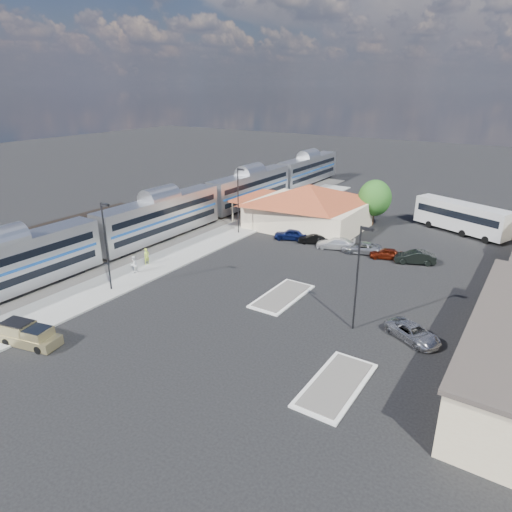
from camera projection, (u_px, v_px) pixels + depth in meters
The scene contains 23 objects.
ground at pixel (236, 295), 44.51m from camera, with size 280.00×280.00×0.00m, color black.
railbed at pixel (144, 236), 61.47m from camera, with size 16.00×100.00×0.12m, color #4C4944.
platform at pixel (184, 253), 55.30m from camera, with size 5.50×92.00×0.18m, color gray.
passenger_train at pixel (161, 218), 59.35m from camera, with size 3.00×104.00×5.55m.
freight_cars at pixel (87, 231), 57.21m from camera, with size 2.80×46.00×4.00m.
station_depot at pixel (308, 206), 64.54m from camera, with size 18.35×12.24×6.20m.
traffic_island_south at pixel (282, 296), 44.00m from camera, with size 3.30×7.50×0.21m.
traffic_island_north at pixel (336, 384), 31.06m from camera, with size 3.30×7.50×0.21m.
lamp_plat_s at pixel (106, 240), 43.48m from camera, with size 1.08×0.25×9.00m.
lamp_plat_n at pixel (239, 196), 60.72m from camera, with size 1.08×0.25×9.00m.
lamp_lot at pixel (359, 270), 36.45m from camera, with size 1.08×0.25×9.00m.
tree_depot at pixel (375, 198), 65.07m from camera, with size 4.71×4.71×6.63m.
pickup_truck at pixel (29, 335), 35.73m from camera, with size 5.27×2.86×1.73m.
suv at pixel (413, 333), 36.41m from camera, with size 2.20×4.76×1.32m, color #9FA0A6.
coach_bus at pixel (461, 216), 62.17m from camera, with size 13.07×7.50×4.16m.
person_a at pixel (147, 256), 51.22m from camera, with size 0.69×0.45×1.90m, color #A9C43D.
person_b at pixel (134, 264), 48.97m from camera, with size 0.90×0.70×1.86m, color silver.
parked_car_a at pixel (291, 234), 59.96m from camera, with size 1.74×4.33×1.48m, color #0E1746.
parked_car_b at pixel (313, 239), 58.59m from camera, with size 1.38×3.95×1.30m, color black.
parked_car_c at pixel (336, 243), 56.70m from camera, with size 1.97×4.85×1.41m, color white.
parked_car_d at pixel (361, 248), 55.32m from camera, with size 2.24×4.87×1.35m, color gray.
parked_car_e at pixel (386, 253), 53.46m from camera, with size 1.53×3.80×1.29m, color #661A0B.
parked_car_f at pixel (415, 257), 52.02m from camera, with size 1.59×4.57×1.51m, color black.
Camera 1 is at (23.58, -32.73, 19.28)m, focal length 32.00 mm.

